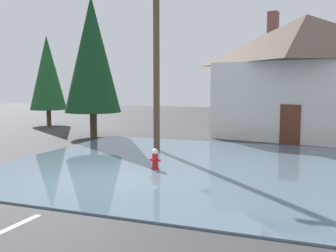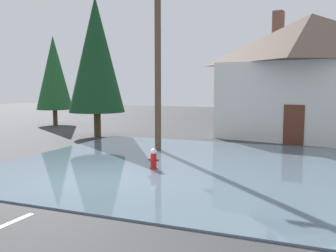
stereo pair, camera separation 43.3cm
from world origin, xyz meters
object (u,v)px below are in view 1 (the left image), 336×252
Objects in this scene: fire_hydrant at (155,160)px; house at (304,74)px; utility_pole at (156,51)px; pine_tree_tall_left at (47,73)px; pine_tree_mid_left at (92,55)px.

fire_hydrant is 12.39m from house.
utility_pole reaches higher than pine_tree_tall_left.
house is 17.65m from pine_tree_tall_left.
house is (6.11, 7.41, -0.87)m from utility_pole.
house is at bearing 0.05° from pine_tree_tall_left.
pine_tree_mid_left reaches higher than house.
pine_tree_mid_left is at bearing -159.20° from house.
house reaches higher than fire_hydrant.
utility_pole is at bearing -32.66° from pine_tree_tall_left.
house is 1.60× the size of pine_tree_tall_left.
utility_pole is 9.64m from house.
pine_tree_tall_left is 0.83× the size of pine_tree_mid_left.
house is at bearing 20.80° from pine_tree_mid_left.
house is 12.10m from pine_tree_mid_left.
utility_pole is 0.82× the size of house.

